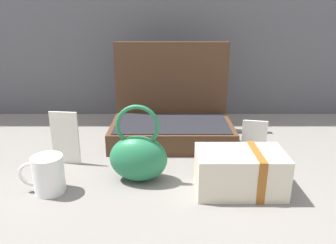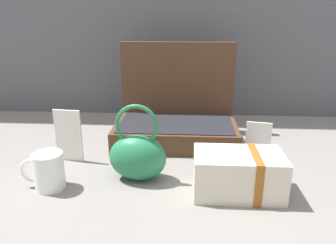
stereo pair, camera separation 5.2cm
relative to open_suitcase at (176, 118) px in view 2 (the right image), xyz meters
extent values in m
plane|color=slate|center=(-0.03, -0.25, -0.08)|extent=(6.00, 6.00, 0.00)
cube|color=#4C301E|center=(0.00, -0.04, -0.04)|extent=(0.43, 0.25, 0.07)
cube|color=black|center=(0.00, -0.04, 0.00)|extent=(0.39, 0.23, 0.00)
cube|color=#4C301E|center=(0.00, 0.10, 0.09)|extent=(0.43, 0.02, 0.34)
ellipsoid|color=#237247|center=(-0.09, -0.32, -0.01)|extent=(0.17, 0.11, 0.13)
torus|color=#237247|center=(-0.09, -0.32, 0.08)|extent=(0.12, 0.02, 0.12)
cube|color=beige|center=(0.17, -0.37, -0.02)|extent=(0.22, 0.14, 0.11)
cube|color=#99561E|center=(0.21, -0.37, -0.02)|extent=(0.02, 0.14, 0.11)
cylinder|color=white|center=(-0.32, -0.38, -0.03)|extent=(0.08, 0.08, 0.10)
torus|color=white|center=(-0.36, -0.38, -0.03)|extent=(0.07, 0.01, 0.07)
cube|color=white|center=(0.27, -0.13, -0.02)|extent=(0.08, 0.02, 0.11)
cube|color=white|center=(-0.33, -0.21, 0.00)|extent=(0.09, 0.02, 0.16)
camera|label=1|loc=(-0.01, -1.13, 0.36)|focal=34.70mm
camera|label=2|loc=(0.04, -1.12, 0.36)|focal=34.70mm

